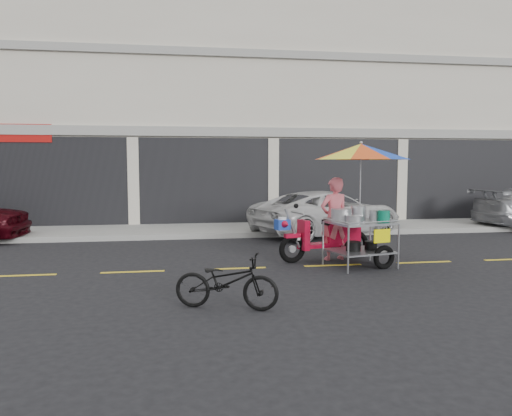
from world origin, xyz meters
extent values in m
plane|color=black|center=(0.00, 0.00, 0.00)|extent=(90.00, 90.00, 0.00)
cube|color=gray|center=(0.00, 5.50, 0.07)|extent=(45.00, 3.00, 0.15)
cube|color=beige|center=(0.00, 10.50, 4.00)|extent=(36.00, 8.00, 8.00)
cube|color=black|center=(0.00, 6.47, 1.45)|extent=(35.28, 0.06, 2.90)
cube|color=gray|center=(0.00, 6.45, 3.10)|extent=(36.00, 0.12, 0.30)
cube|color=gray|center=(0.00, 6.45, 5.60)|extent=(36.00, 0.12, 0.25)
cube|color=gold|center=(0.00, 0.00, 0.00)|extent=(42.00, 0.10, 0.01)
imported|color=silver|center=(1.21, 4.33, 0.64)|extent=(5.09, 3.78, 1.28)
imported|color=black|center=(-2.45, -2.71, 0.40)|extent=(1.61, 1.01, 0.80)
torus|color=black|center=(-0.77, 0.38, 0.30)|extent=(0.61, 0.25, 0.60)
torus|color=black|center=(0.77, 0.74, 0.30)|extent=(0.61, 0.25, 0.60)
cylinder|color=#9EA0A5|center=(-0.77, 0.38, 0.30)|extent=(0.16, 0.10, 0.15)
cylinder|color=#9EA0A5|center=(0.77, 0.74, 0.30)|extent=(0.16, 0.10, 0.15)
cube|color=#AC0A26|center=(-0.77, 0.38, 0.58)|extent=(0.36, 0.20, 0.08)
cylinder|color=#9EA0A5|center=(-0.77, 0.38, 0.74)|extent=(0.39, 0.14, 0.85)
cube|color=#AC0A26|center=(-0.51, 0.44, 0.58)|extent=(0.20, 0.38, 0.63)
cube|color=#AC0A26|center=(-0.05, 0.55, 0.34)|extent=(0.89, 0.48, 0.08)
cube|color=#AC0A26|center=(0.41, 0.66, 0.58)|extent=(0.83, 0.45, 0.42)
cube|color=black|center=(0.31, 0.63, 0.82)|extent=(0.72, 0.40, 0.11)
cylinder|color=#9EA0A5|center=(-0.64, 0.41, 1.05)|extent=(0.17, 0.57, 0.04)
sphere|color=black|center=(-0.63, 0.63, 1.18)|extent=(0.11, 0.11, 0.11)
cylinder|color=white|center=(-0.64, 0.41, 0.51)|extent=(0.15, 0.15, 0.05)
cube|color=#19389D|center=(-0.99, 0.33, 0.82)|extent=(0.32, 0.29, 0.21)
cylinder|color=white|center=(-0.99, 0.33, 0.95)|extent=(0.20, 0.20, 0.05)
cone|color=#AC0A26|center=(-0.95, 0.15, 0.84)|extent=(0.24, 0.27, 0.19)
torus|color=black|center=(0.90, -0.48, 0.23)|extent=(0.50, 0.21, 0.49)
cylinder|color=#9EA0A5|center=(0.05, -0.78, 0.45)|extent=(0.05, 0.05, 0.90)
cylinder|color=#9EA0A5|center=(-0.17, 0.14, 0.45)|extent=(0.05, 0.05, 0.90)
cylinder|color=#9EA0A5|center=(1.18, -0.52, 0.45)|extent=(0.05, 0.05, 0.90)
cylinder|color=#9EA0A5|center=(0.96, 0.40, 0.45)|extent=(0.05, 0.05, 0.90)
cube|color=#9EA0A5|center=(0.50, -0.19, 0.32)|extent=(1.35, 1.19, 0.03)
cube|color=#9EA0A5|center=(0.50, -0.19, 0.90)|extent=(1.35, 1.19, 0.04)
cylinder|color=#9EA0A5|center=(0.61, -0.65, 0.96)|extent=(1.14, 0.29, 0.03)
cylinder|color=#9EA0A5|center=(0.40, 0.27, 0.96)|extent=(1.14, 0.29, 0.03)
cylinder|color=#9EA0A5|center=(-0.06, -0.32, 0.96)|extent=(0.24, 0.93, 0.03)
cylinder|color=#9EA0A5|center=(1.07, -0.06, 0.96)|extent=(0.24, 0.93, 0.03)
cylinder|color=#9EA0A5|center=(0.40, 0.27, 0.32)|extent=(0.22, 0.78, 0.04)
cylinder|color=#9EA0A5|center=(0.40, 0.27, 0.84)|extent=(0.22, 0.78, 0.04)
cube|color=#EBE500|center=(0.77, -0.65, 0.69)|extent=(0.36, 0.10, 0.26)
cylinder|color=#B7B7BC|center=(0.15, -0.06, 1.03)|extent=(0.49, 0.49, 0.23)
cylinder|color=#B7B7BC|center=(0.55, 0.06, 1.06)|extent=(0.37, 0.37, 0.28)
cylinder|color=#B7B7BC|center=(0.88, -0.05, 1.01)|extent=(0.31, 0.31, 0.19)
cylinder|color=#B7B7BC|center=(0.29, -0.44, 0.98)|extent=(0.38, 0.38, 0.13)
cylinder|color=#086A4B|center=(0.92, -0.36, 1.03)|extent=(0.28, 0.28, 0.23)
cylinder|color=black|center=(0.35, -0.23, 0.43)|extent=(0.35, 0.35, 0.19)
cylinder|color=black|center=(0.76, -0.13, 0.42)|extent=(0.30, 0.30, 0.17)
cylinder|color=#9EA0A5|center=(0.53, -0.08, 1.69)|extent=(0.03, 0.03, 1.58)
sphere|color=#9EA0A5|center=(0.53, -0.08, 2.50)|extent=(0.06, 0.06, 0.06)
imported|color=#DC606B|center=(0.21, 0.61, 0.89)|extent=(0.73, 0.56, 1.79)
camera|label=1|loc=(-3.12, -9.70, 2.09)|focal=35.00mm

